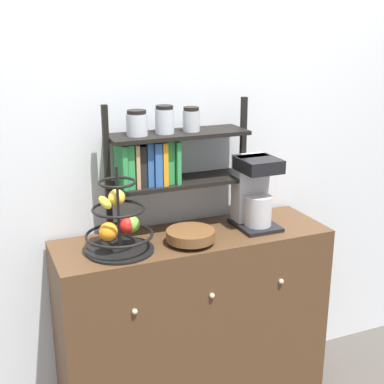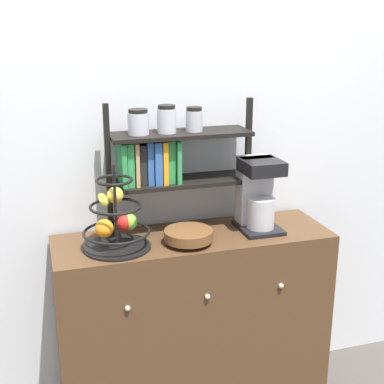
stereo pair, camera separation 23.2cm
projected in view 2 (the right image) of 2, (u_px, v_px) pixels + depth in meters
The scene contains 6 objects.
wall_back at pixel (179, 139), 2.49m from camera, with size 7.00×0.05×2.60m, color silver.
sideboard at pixel (194, 325), 2.53m from camera, with size 1.25×0.41×0.91m.
coffee_maker at pixel (258, 194), 2.44m from camera, with size 0.18×0.22×0.33m.
fruit_stand at pixel (116, 222), 2.23m from camera, with size 0.29×0.29×0.36m.
wooden_bowl at pixel (188, 236), 2.30m from camera, with size 0.21×0.21×0.06m.
shelf_hutch at pixel (164, 154), 2.36m from camera, with size 0.67×0.20×0.59m.
Camera 2 is at (-0.65, -1.93, 1.80)m, focal length 50.00 mm.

